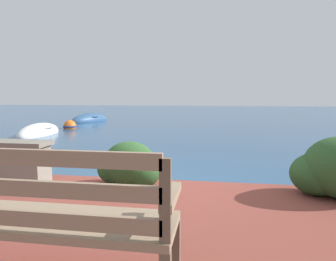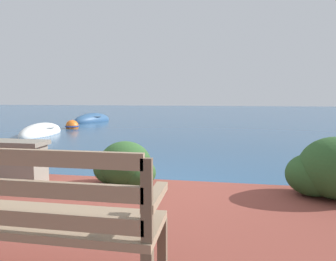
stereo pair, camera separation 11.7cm
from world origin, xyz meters
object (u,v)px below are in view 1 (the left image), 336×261
(park_bench, at_px, (47,215))
(rowboat_mid, at_px, (90,121))
(rowboat_nearest, at_px, (39,133))
(mooring_buoy, at_px, (70,126))

(park_bench, bearing_deg, rowboat_mid, 109.31)
(rowboat_nearest, xyz_separation_m, rowboat_mid, (-0.48, 5.67, 0.01))
(rowboat_mid, bearing_deg, park_bench, 40.78)
(rowboat_mid, bearing_deg, rowboat_nearest, 23.01)
(rowboat_nearest, bearing_deg, park_bench, 29.10)
(park_bench, relative_size, mooring_buoy, 2.59)
(park_bench, height_order, rowboat_mid, park_bench)
(rowboat_nearest, xyz_separation_m, mooring_buoy, (0.08, 2.23, 0.03))
(park_bench, xyz_separation_m, mooring_buoy, (-5.33, 10.71, -0.61))
(rowboat_mid, distance_m, mooring_buoy, 3.48)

